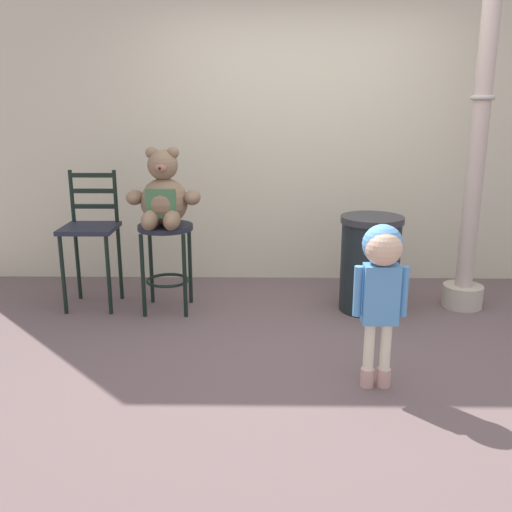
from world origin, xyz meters
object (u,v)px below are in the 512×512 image
Objects in this scene: bar_stool_with_teddy at (166,248)px; child_walking at (382,272)px; bar_chair_empty at (91,232)px; lamppost at (475,167)px; trash_bin at (370,263)px; teddy_bear at (163,197)px.

child_walking reaches higher than bar_stool_with_teddy.
lamppost is at bearing 0.08° from bar_chair_empty.
child_walking is 0.89× the size of bar_chair_empty.
lamppost reaches higher than child_walking.
trash_bin is 0.70× the size of bar_chair_empty.
lamppost is 2.61× the size of bar_chair_empty.
trash_bin is (1.61, 0.05, -0.54)m from teddy_bear.
child_walking is at bearing -125.51° from lamppost.
lamppost reaches higher than bar_stool_with_teddy.
bar_stool_with_teddy is at bearing 90.00° from teddy_bear.
bar_chair_empty is at bearing 177.97° from trash_bin.
child_walking is 1.27× the size of trash_bin.
trash_bin is 1.09m from lamppost.
bar_chair_empty is at bearing 178.93° from child_walking.
bar_chair_empty reaches higher than trash_bin.
trash_bin is 2.25m from bar_chair_empty.
child_walking reaches higher than trash_bin.
child_walking is 2.46m from bar_chair_empty.
bar_stool_with_teddy is 1.17× the size of teddy_bear.
trash_bin is at bearing -173.97° from lamppost.
bar_stool_with_teddy is 0.64m from bar_chair_empty.
bar_stool_with_teddy is at bearing -179.26° from trash_bin.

